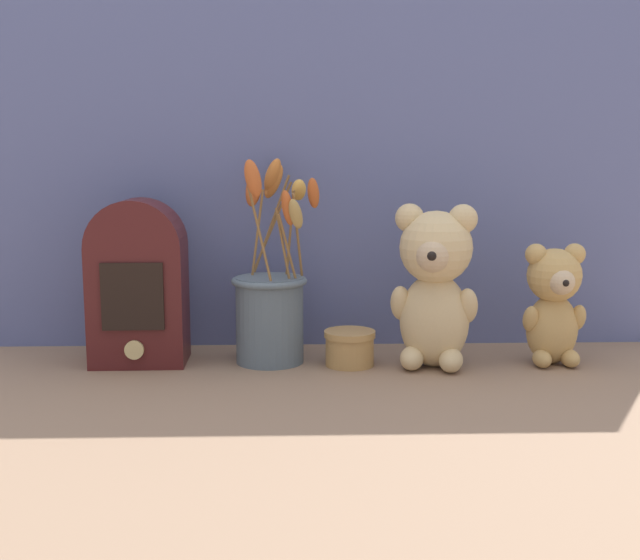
# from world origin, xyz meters

# --- Properties ---
(ground_plane) EXTENTS (4.00, 4.00, 0.00)m
(ground_plane) POSITION_xyz_m (0.00, 0.00, 0.00)
(ground_plane) COLOR #8E7056
(backdrop_wall) EXTENTS (1.32, 0.02, 0.68)m
(backdrop_wall) POSITION_xyz_m (0.00, 0.17, 0.34)
(backdrop_wall) COLOR slate
(backdrop_wall) RESTS_ON ground
(teddy_bear_large) EXTENTS (0.15, 0.14, 0.27)m
(teddy_bear_large) POSITION_xyz_m (0.19, 0.00, 0.14)
(teddy_bear_large) COLOR #DBBC84
(teddy_bear_large) RESTS_ON ground
(teddy_bear_medium) EXTENTS (0.11, 0.10, 0.20)m
(teddy_bear_medium) POSITION_xyz_m (0.39, 0.01, 0.11)
(teddy_bear_medium) COLOR tan
(teddy_bear_medium) RESTS_ON ground
(flower_vase) EXTENTS (0.15, 0.18, 0.35)m
(flower_vase) POSITION_xyz_m (-0.08, 0.04, 0.10)
(flower_vase) COLOR slate
(flower_vase) RESTS_ON ground
(vintage_radio) EXTENTS (0.16, 0.11, 0.28)m
(vintage_radio) POSITION_xyz_m (-0.30, 0.04, 0.14)
(vintage_radio) COLOR #4C1919
(vintage_radio) RESTS_ON ground
(decorative_tin_tall) EXTENTS (0.09, 0.09, 0.06)m
(decorative_tin_tall) POSITION_xyz_m (0.05, 0.01, 0.03)
(decorative_tin_tall) COLOR tan
(decorative_tin_tall) RESTS_ON ground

